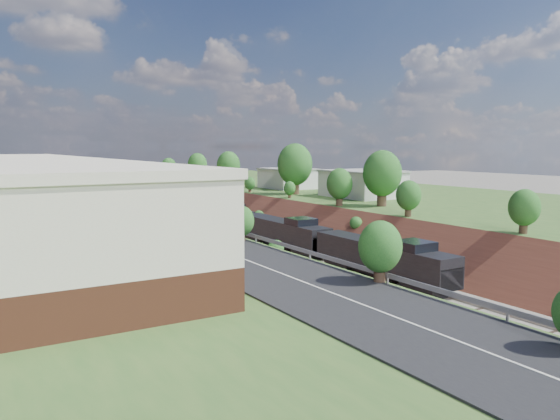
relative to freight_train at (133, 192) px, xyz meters
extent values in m
cube|color=#345E26|center=(30.40, -49.36, -0.08)|extent=(44.00, 180.00, 5.00)
cube|color=brown|center=(-13.60, -49.36, -2.58)|extent=(10.00, 180.00, 10.00)
cube|color=brown|center=(8.40, -49.36, -2.58)|extent=(10.00, 180.00, 10.00)
cube|color=gray|center=(-5.20, -49.36, -2.49)|extent=(1.58, 180.00, 0.18)
cube|color=gray|center=(0.00, -49.36, -2.49)|extent=(1.58, 180.00, 0.18)
cube|color=black|center=(-18.10, -49.36, 2.47)|extent=(8.00, 180.00, 0.10)
cube|color=#99999E|center=(-14.00, -49.36, 2.97)|extent=(0.06, 171.00, 0.30)
cube|color=brown|center=(-30.60, -71.36, 3.52)|extent=(14.00, 62.00, 2.20)
cube|color=#ECE4CA|center=(-30.60, -71.36, 6.77)|extent=(14.00, 62.00, 4.30)
cube|color=#ECE4CA|center=(-30.60, -71.36, 9.17)|extent=(14.30, 62.30, 0.50)
cube|color=gray|center=(-14.10, 12.64, 0.52)|extent=(1.50, 8.00, 6.20)
cube|color=gray|center=(8.90, 12.64, 0.52)|extent=(1.50, 8.00, 6.20)
cube|color=gray|center=(-2.60, 12.64, 3.62)|extent=(24.00, 8.00, 1.00)
cube|color=gray|center=(-2.60, 8.64, 4.42)|extent=(24.00, 0.30, 0.80)
cube|color=gray|center=(-2.60, 16.64, 4.42)|extent=(24.00, 0.30, 0.80)
cube|color=silver|center=(20.90, -57.36, 4.42)|extent=(9.00, 12.00, 4.00)
cube|color=silver|center=(20.40, -35.36, 4.22)|extent=(8.00, 10.00, 3.60)
cylinder|color=#473323|center=(14.40, -69.36, 3.74)|extent=(1.30, 1.30, 2.62)
ellipsoid|color=#1E561E|center=(14.40, -69.36, 6.89)|extent=(5.25, 5.25, 6.30)
cylinder|color=#473323|center=(-14.40, -89.36, 3.04)|extent=(0.66, 0.66, 1.22)
ellipsoid|color=#1E561E|center=(-14.40, -89.36, 4.51)|extent=(2.45, 2.45, 2.94)
cube|color=black|center=(0.00, -91.57, -2.13)|extent=(2.40, 4.00, 0.90)
cube|color=black|center=(0.00, -85.70, -0.26)|extent=(2.96, 17.75, 2.84)
cube|color=black|center=(0.00, -93.07, -0.78)|extent=(2.72, 3.00, 1.80)
cube|color=silver|center=(0.00, -93.07, 0.22)|extent=(2.72, 3.00, 0.15)
cube|color=black|center=(0.00, -90.07, 1.52)|extent=(2.90, 3.10, 0.90)
cube|color=black|center=(0.00, -66.95, -0.26)|extent=(2.96, 17.75, 2.84)
cube|color=black|center=(0.00, -48.19, -0.26)|extent=(2.96, 17.75, 2.84)
cube|color=brown|center=(0.00, 24.85, 0.10)|extent=(2.96, 126.34, 3.55)
camera|label=1|loc=(-35.50, -125.53, 10.46)|focal=35.00mm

